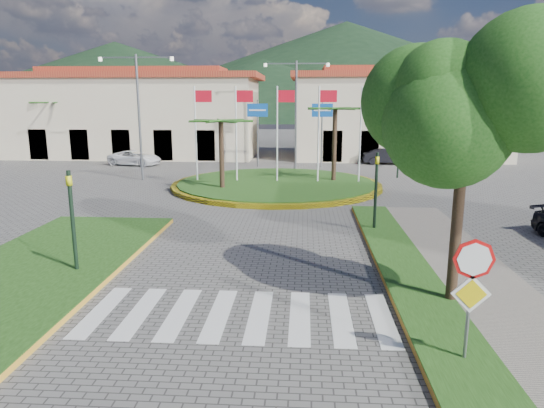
# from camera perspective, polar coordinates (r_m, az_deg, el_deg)

# --- Properties ---
(sidewalk_right) EXTENTS (4.00, 28.00, 0.15)m
(sidewalk_right) POSITION_cam_1_polar(r_m,az_deg,el_deg) (11.28, 27.17, -16.37)
(sidewalk_right) COLOR gray
(sidewalk_right) RESTS_ON ground
(verge_right) EXTENTS (1.60, 28.00, 0.18)m
(verge_right) POSITION_cam_1_polar(r_m,az_deg,el_deg) (10.87, 21.11, -16.84)
(verge_right) COLOR #1D4212
(verge_right) RESTS_ON ground
(median_left) EXTENTS (5.00, 14.00, 0.18)m
(median_left) POSITION_cam_1_polar(r_m,az_deg,el_deg) (16.21, -26.88, -7.61)
(median_left) COLOR #1D4212
(median_left) RESTS_ON ground
(crosswalk) EXTENTS (8.00, 3.00, 0.01)m
(crosswalk) POSITION_cam_1_polar(r_m,az_deg,el_deg) (12.32, -4.36, -12.85)
(crosswalk) COLOR silver
(crosswalk) RESTS_ON ground
(roundabout_island) EXTENTS (12.70, 12.70, 6.00)m
(roundabout_island) POSITION_cam_1_polar(r_m,az_deg,el_deg) (29.53, 0.55, 2.36)
(roundabout_island) COLOR yellow
(roundabout_island) RESTS_ON ground
(stop_sign) EXTENTS (0.80, 0.11, 2.65)m
(stop_sign) POSITION_cam_1_polar(r_m,az_deg,el_deg) (10.17, 22.45, -8.45)
(stop_sign) COLOR slate
(stop_sign) RESTS_ON ground
(deciduous_tree) EXTENTS (3.60, 3.60, 6.80)m
(deciduous_tree) POSITION_cam_1_polar(r_m,az_deg,el_deg) (12.65, 21.97, 11.15)
(deciduous_tree) COLOR black
(deciduous_tree) RESTS_ON ground
(traffic_light_left) EXTENTS (0.15, 0.18, 3.20)m
(traffic_light_left) POSITION_cam_1_polar(r_m,az_deg,el_deg) (15.53, -22.48, -0.92)
(traffic_light_left) COLOR black
(traffic_light_left) RESTS_ON ground
(traffic_light_right) EXTENTS (0.15, 0.18, 3.20)m
(traffic_light_right) POSITION_cam_1_polar(r_m,az_deg,el_deg) (19.53, 12.15, 2.28)
(traffic_light_right) COLOR black
(traffic_light_right) RESTS_ON ground
(traffic_light_far) EXTENTS (0.18, 0.15, 3.20)m
(traffic_light_far) POSITION_cam_1_polar(r_m,az_deg,el_deg) (33.81, 14.70, 6.25)
(traffic_light_far) COLOR black
(traffic_light_far) RESTS_ON ground
(direction_sign_west) EXTENTS (1.60, 0.14, 5.20)m
(direction_sign_west) POSITION_cam_1_polar(r_m,az_deg,el_deg) (38.23, -1.71, 9.67)
(direction_sign_west) COLOR slate
(direction_sign_west) RESTS_ON ground
(direction_sign_east) EXTENTS (1.60, 0.14, 5.20)m
(direction_sign_east) POSITION_cam_1_polar(r_m,az_deg,el_deg) (38.08, 5.91, 9.61)
(direction_sign_east) COLOR slate
(direction_sign_east) RESTS_ON ground
(street_lamp_centre) EXTENTS (4.80, 0.16, 8.00)m
(street_lamp_centre) POSITION_cam_1_polar(r_m,az_deg,el_deg) (37.06, 2.85, 11.08)
(street_lamp_centre) COLOR slate
(street_lamp_centre) RESTS_ON ground
(street_lamp_west) EXTENTS (4.80, 0.16, 8.00)m
(street_lamp_west) POSITION_cam_1_polar(r_m,az_deg,el_deg) (32.83, -15.40, 10.52)
(street_lamp_west) COLOR slate
(street_lamp_west) RESTS_ON ground
(building_left) EXTENTS (23.32, 9.54, 8.05)m
(building_left) POSITION_cam_1_polar(r_m,az_deg,el_deg) (47.70, -15.61, 10.19)
(building_left) COLOR beige
(building_left) RESTS_ON ground
(building_right) EXTENTS (19.08, 9.54, 8.05)m
(building_right) POSITION_cam_1_polar(r_m,az_deg,el_deg) (45.83, 14.53, 10.19)
(building_right) COLOR beige
(building_right) RESTS_ON ground
(hill_far_west) EXTENTS (140.00, 140.00, 22.00)m
(hill_far_west) POSITION_cam_1_polar(r_m,az_deg,el_deg) (157.68, -17.79, 13.75)
(hill_far_west) COLOR black
(hill_far_west) RESTS_ON ground
(hill_far_mid) EXTENTS (180.00, 180.00, 30.00)m
(hill_far_mid) POSITION_cam_1_polar(r_m,az_deg,el_deg) (167.86, 8.66, 15.42)
(hill_far_mid) COLOR black
(hill_far_mid) RESTS_ON ground
(hill_near_back) EXTENTS (110.00, 110.00, 16.00)m
(hill_near_back) POSITION_cam_1_polar(r_m,az_deg,el_deg) (137.57, -1.09, 13.37)
(hill_near_back) COLOR black
(hill_near_back) RESTS_ON ground
(white_van) EXTENTS (4.60, 2.87, 1.19)m
(white_van) POSITION_cam_1_polar(r_m,az_deg,el_deg) (40.79, -15.82, 5.24)
(white_van) COLOR white
(white_van) RESTS_ON ground
(car_dark_a) EXTENTS (3.91, 2.58, 1.24)m
(car_dark_a) POSITION_cam_1_polar(r_m,az_deg,el_deg) (42.77, -5.88, 5.97)
(car_dark_a) COLOR black
(car_dark_a) RESTS_ON ground
(car_dark_b) EXTENTS (3.92, 1.49, 1.28)m
(car_dark_b) POSITION_cam_1_polar(r_m,az_deg,el_deg) (41.05, 13.34, 5.48)
(car_dark_b) COLOR black
(car_dark_b) RESTS_ON ground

